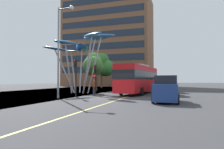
{
  "coord_description": "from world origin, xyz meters",
  "views": [
    {
      "loc": [
        6.41,
        -18.46,
        1.79
      ],
      "look_at": [
        -1.88,
        6.74,
        2.5
      ],
      "focal_mm": 32.84,
      "sensor_mm": 36.0,
      "label": 1
    }
  ],
  "objects_px": {
    "no_entry_sign": "(94,80)",
    "traffic_light_kerb_far": "(95,73)",
    "leaf_sculpture": "(82,46)",
    "car_parked_mid": "(167,87)",
    "street_lamp": "(62,41)",
    "traffic_light_kerb_near": "(76,70)",
    "car_far_side": "(172,84)",
    "red_bus": "(139,78)",
    "pedestrian": "(94,87)",
    "car_side_street": "(172,84)",
    "car_parked_far": "(170,85)",
    "car_parked_near": "(166,90)"
  },
  "relations": [
    {
      "from": "no_entry_sign",
      "to": "traffic_light_kerb_far",
      "type": "bearing_deg",
      "value": -10.92
    },
    {
      "from": "leaf_sculpture",
      "to": "car_parked_mid",
      "type": "xyz_separation_m",
      "value": [
        11.6,
        -1.29,
        -5.59
      ]
    },
    {
      "from": "street_lamp",
      "to": "no_entry_sign",
      "type": "relative_size",
      "value": 3.46
    },
    {
      "from": "traffic_light_kerb_near",
      "to": "car_far_side",
      "type": "xyz_separation_m",
      "value": [
        8.85,
        23.93,
        -1.8
      ]
    },
    {
      "from": "car_parked_mid",
      "to": "no_entry_sign",
      "type": "bearing_deg",
      "value": 178.09
    },
    {
      "from": "red_bus",
      "to": "no_entry_sign",
      "type": "relative_size",
      "value": 4.46
    },
    {
      "from": "traffic_light_kerb_far",
      "to": "pedestrian",
      "type": "distance_m",
      "value": 2.43
    },
    {
      "from": "car_parked_mid",
      "to": "pedestrian",
      "type": "relative_size",
      "value": 2.2
    },
    {
      "from": "car_parked_mid",
      "to": "car_side_street",
      "type": "height_order",
      "value": "car_side_street"
    },
    {
      "from": "car_parked_far",
      "to": "pedestrian",
      "type": "distance_m",
      "value": 11.16
    },
    {
      "from": "traffic_light_kerb_far",
      "to": "car_side_street",
      "type": "height_order",
      "value": "traffic_light_kerb_far"
    },
    {
      "from": "leaf_sculpture",
      "to": "car_far_side",
      "type": "bearing_deg",
      "value": 55.64
    },
    {
      "from": "leaf_sculpture",
      "to": "street_lamp",
      "type": "height_order",
      "value": "street_lamp"
    },
    {
      "from": "car_side_street",
      "to": "street_lamp",
      "type": "bearing_deg",
      "value": -117.73
    },
    {
      "from": "car_parked_far",
      "to": "street_lamp",
      "type": "relative_size",
      "value": 0.43
    },
    {
      "from": "car_parked_near",
      "to": "car_parked_far",
      "type": "bearing_deg",
      "value": 90.95
    },
    {
      "from": "traffic_light_kerb_far",
      "to": "car_far_side",
      "type": "relative_size",
      "value": 0.93
    },
    {
      "from": "car_parked_mid",
      "to": "car_parked_far",
      "type": "height_order",
      "value": "car_parked_far"
    },
    {
      "from": "no_entry_sign",
      "to": "red_bus",
      "type": "bearing_deg",
      "value": 14.89
    },
    {
      "from": "street_lamp",
      "to": "red_bus",
      "type": "bearing_deg",
      "value": 56.0
    },
    {
      "from": "car_parked_near",
      "to": "car_far_side",
      "type": "bearing_deg",
      "value": 90.74
    },
    {
      "from": "red_bus",
      "to": "street_lamp",
      "type": "xyz_separation_m",
      "value": [
        -5.98,
        -8.86,
        3.6
      ]
    },
    {
      "from": "traffic_light_kerb_far",
      "to": "car_parked_mid",
      "type": "relative_size",
      "value": 0.94
    },
    {
      "from": "car_parked_near",
      "to": "car_parked_far",
      "type": "height_order",
      "value": "car_parked_far"
    },
    {
      "from": "traffic_light_kerb_far",
      "to": "pedestrian",
      "type": "bearing_deg",
      "value": -73.31
    },
    {
      "from": "car_parked_far",
      "to": "leaf_sculpture",
      "type": "bearing_deg",
      "value": -159.73
    },
    {
      "from": "traffic_light_kerb_far",
      "to": "car_side_street",
      "type": "relative_size",
      "value": 0.97
    },
    {
      "from": "car_parked_near",
      "to": "street_lamp",
      "type": "distance_m",
      "value": 11.04
    },
    {
      "from": "street_lamp",
      "to": "car_far_side",
      "type": "bearing_deg",
      "value": 69.05
    },
    {
      "from": "car_side_street",
      "to": "street_lamp",
      "type": "height_order",
      "value": "street_lamp"
    },
    {
      "from": "car_parked_near",
      "to": "car_side_street",
      "type": "distance_m",
      "value": 19.07
    },
    {
      "from": "traffic_light_kerb_far",
      "to": "car_side_street",
      "type": "bearing_deg",
      "value": 50.8
    },
    {
      "from": "leaf_sculpture",
      "to": "no_entry_sign",
      "type": "height_order",
      "value": "leaf_sculpture"
    },
    {
      "from": "car_parked_mid",
      "to": "street_lamp",
      "type": "xyz_separation_m",
      "value": [
        -9.69,
        -7.04,
        4.68
      ]
    },
    {
      "from": "traffic_light_kerb_far",
      "to": "car_far_side",
      "type": "bearing_deg",
      "value": 63.07
    },
    {
      "from": "traffic_light_kerb_far",
      "to": "pedestrian",
      "type": "xyz_separation_m",
      "value": [
        0.46,
        -1.55,
        -1.82
      ]
    },
    {
      "from": "car_far_side",
      "to": "street_lamp",
      "type": "height_order",
      "value": "street_lamp"
    },
    {
      "from": "leaf_sculpture",
      "to": "car_parked_far",
      "type": "bearing_deg",
      "value": 20.27
    },
    {
      "from": "car_far_side",
      "to": "leaf_sculpture",
      "type": "bearing_deg",
      "value": -124.36
    },
    {
      "from": "red_bus",
      "to": "car_parked_mid",
      "type": "xyz_separation_m",
      "value": [
        3.72,
        -1.82,
        -1.08
      ]
    },
    {
      "from": "car_side_street",
      "to": "traffic_light_kerb_near",
      "type": "bearing_deg",
      "value": -117.41
    },
    {
      "from": "leaf_sculpture",
      "to": "traffic_light_kerb_near",
      "type": "height_order",
      "value": "leaf_sculpture"
    },
    {
      "from": "pedestrian",
      "to": "street_lamp",
      "type": "bearing_deg",
      "value": -99.98
    },
    {
      "from": "traffic_light_kerb_near",
      "to": "pedestrian",
      "type": "bearing_deg",
      "value": 87.62
    },
    {
      "from": "traffic_light_kerb_near",
      "to": "car_far_side",
      "type": "distance_m",
      "value": 25.57
    },
    {
      "from": "leaf_sculpture",
      "to": "car_parked_near",
      "type": "bearing_deg",
      "value": -36.28
    },
    {
      "from": "car_parked_near",
      "to": "street_lamp",
      "type": "relative_size",
      "value": 0.45
    },
    {
      "from": "car_parked_far",
      "to": "street_lamp",
      "type": "height_order",
      "value": "street_lamp"
    },
    {
      "from": "car_side_street",
      "to": "street_lamp",
      "type": "xyz_separation_m",
      "value": [
        -9.81,
        -18.66,
        4.61
      ]
    },
    {
      "from": "car_side_street",
      "to": "car_far_side",
      "type": "relative_size",
      "value": 0.95
    }
  ]
}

